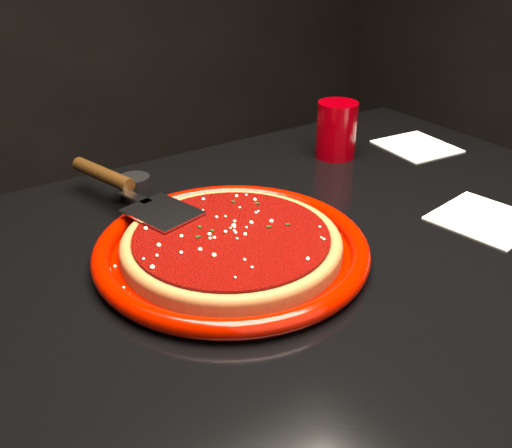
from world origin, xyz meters
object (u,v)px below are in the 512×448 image
Objects in this scene: table at (279,433)px; ramekin at (135,188)px; cup at (336,130)px; pizza_server at (131,189)px; plate at (232,249)px.

table is 23.74× the size of ramekin.
cup reaches higher than ramekin.
table is at bearing -67.01° from ramekin.
cup is at bearing -12.68° from pizza_server.
cup is (0.36, 0.21, 0.04)m from plate.
plate is 0.25m from ramekin.
pizza_server is 3.15× the size of cup.
plate is 3.51× the size of cup.
pizza_server is at bearing -116.56° from ramekin.
table is at bearing -142.45° from cup.
pizza_server is 0.07m from ramekin.
ramekin is at bearing 174.22° from cup.
ramekin is (-0.40, 0.04, -0.03)m from cup.
plate reaches higher than table.
pizza_server is at bearing -177.78° from cup.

